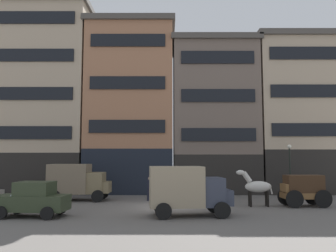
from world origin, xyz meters
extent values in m
plane|color=#605B56|center=(0.00, 0.00, 0.00)|extent=(120.00, 120.00, 0.00)
cube|color=black|center=(-11.47, 9.31, 1.75)|extent=(8.23, 5.31, 3.51)
cube|color=tan|center=(-11.47, 9.31, 10.18)|extent=(8.23, 5.31, 13.34)
cube|color=#47423D|center=(-11.47, 9.31, 17.10)|extent=(8.73, 5.81, 0.50)
cube|color=black|center=(-11.47, 6.60, 5.17)|extent=(6.91, 0.12, 1.10)
cube|color=black|center=(-11.47, 6.60, 8.51)|extent=(6.91, 0.12, 1.10)
cube|color=black|center=(-11.47, 6.60, 11.85)|extent=(6.91, 0.12, 1.10)
cube|color=black|center=(-11.47, 6.60, 15.18)|extent=(6.91, 0.12, 1.10)
cube|color=black|center=(-3.38, 9.31, 1.92)|extent=(7.65, 5.31, 3.85)
cube|color=#9E6B4C|center=(-3.38, 9.31, 9.44)|extent=(7.65, 5.31, 11.17)
cube|color=#47423D|center=(-3.38, 9.31, 15.27)|extent=(8.15, 5.81, 0.50)
cube|color=black|center=(-3.38, 6.60, 5.71)|extent=(6.42, 0.12, 1.10)
cube|color=black|center=(-3.38, 6.60, 9.44)|extent=(6.42, 0.12, 1.10)
cube|color=black|center=(-3.38, 6.60, 13.16)|extent=(6.42, 0.12, 1.10)
cube|color=black|center=(4.32, 9.31, 1.68)|extent=(7.45, 5.31, 3.35)
cube|color=#66564C|center=(4.32, 9.31, 8.33)|extent=(7.45, 5.31, 9.96)
cube|color=#47423D|center=(4.32, 9.31, 13.57)|extent=(7.95, 5.81, 0.50)
cube|color=black|center=(4.32, 6.60, 5.01)|extent=(6.26, 0.12, 1.10)
cube|color=black|center=(4.32, 6.60, 8.33)|extent=(6.26, 0.12, 1.10)
cube|color=black|center=(4.32, 6.60, 11.66)|extent=(6.26, 0.12, 1.10)
cube|color=black|center=(11.89, 9.31, 1.89)|extent=(7.39, 5.31, 3.78)
cube|color=tan|center=(11.89, 9.31, 8.73)|extent=(7.39, 5.31, 9.90)
cube|color=#47423D|center=(11.89, 9.31, 13.93)|extent=(7.89, 5.81, 0.50)
cube|color=black|center=(11.89, 6.60, 5.43)|extent=(6.21, 0.12, 1.10)
cube|color=black|center=(11.89, 6.60, 8.73)|extent=(6.21, 0.12, 1.10)
cube|color=black|center=(11.89, 6.60, 12.03)|extent=(6.21, 0.12, 1.10)
cube|color=brown|center=(8.71, 0.13, 0.70)|extent=(2.75, 1.41, 0.36)
cube|color=#3D2819|center=(8.71, 0.13, 1.43)|extent=(2.34, 1.20, 1.10)
cube|color=brown|center=(7.57, 0.09, 1.18)|extent=(0.44, 1.06, 0.50)
cylinder|color=black|center=(7.84, -0.61, 0.55)|extent=(1.10, 0.12, 1.10)
cylinder|color=black|center=(7.79, 0.81, 0.55)|extent=(1.10, 0.12, 1.10)
cylinder|color=black|center=(9.64, -0.54, 0.55)|extent=(1.10, 0.12, 1.10)
cylinder|color=black|center=(9.59, 0.88, 0.55)|extent=(1.10, 0.12, 1.10)
ellipsoid|color=beige|center=(5.81, 0.13, 1.25)|extent=(1.72, 0.67, 0.70)
cylinder|color=beige|center=(5.09, 0.10, 1.85)|extent=(0.68, 0.35, 0.76)
ellipsoid|color=beige|center=(4.69, 0.09, 2.15)|extent=(0.57, 0.26, 0.30)
cylinder|color=beige|center=(6.62, 0.17, 1.10)|extent=(0.27, 0.11, 0.65)
cylinder|color=black|center=(5.27, -0.07, 0.47)|extent=(0.14, 0.14, 0.95)
cylinder|color=black|center=(5.26, 0.29, 0.47)|extent=(0.14, 0.14, 0.95)
cylinder|color=black|center=(6.37, -0.02, 0.47)|extent=(0.14, 0.14, 0.95)
cylinder|color=black|center=(6.36, 0.34, 0.47)|extent=(0.14, 0.14, 0.95)
cube|color=#333847|center=(2.29, -3.27, 1.27)|extent=(1.55, 1.82, 1.50)
cube|color=#333847|center=(2.99, -3.20, 0.97)|extent=(1.03, 1.52, 0.80)
cube|color=gray|center=(0.50, -3.43, 1.57)|extent=(2.96, 2.15, 2.10)
cube|color=silver|center=(2.74, -3.23, 1.52)|extent=(0.32, 1.37, 0.64)
cylinder|color=black|center=(2.65, -2.28, 0.42)|extent=(0.86, 0.30, 0.84)
cylinder|color=black|center=(2.82, -4.17, 0.42)|extent=(0.86, 0.30, 0.84)
cylinder|color=black|center=(-0.34, -2.56, 0.42)|extent=(0.86, 0.30, 0.84)
cylinder|color=black|center=(-0.16, -4.45, 0.42)|extent=(0.86, 0.30, 0.84)
cube|color=#7A6B4C|center=(-5.28, 3.11, 1.27)|extent=(1.40, 1.70, 1.50)
cube|color=#7A6B4C|center=(-4.58, 3.11, 0.97)|extent=(0.90, 1.45, 0.80)
cube|color=#756651|center=(-7.08, 3.11, 1.57)|extent=(2.80, 1.90, 2.10)
cube|color=silver|center=(-4.83, 3.11, 1.52)|extent=(0.19, 1.36, 0.64)
cylinder|color=black|center=(-4.83, 4.06, 0.42)|extent=(0.84, 0.22, 0.84)
cylinder|color=black|center=(-4.83, 2.16, 0.42)|extent=(0.84, 0.22, 0.84)
cylinder|color=black|center=(-7.83, 4.06, 0.42)|extent=(0.84, 0.22, 0.84)
cylinder|color=black|center=(-7.83, 2.16, 0.42)|extent=(0.84, 0.22, 0.84)
cube|color=#2D3823|center=(-7.09, -3.64, 0.73)|extent=(3.80, 1.85, 0.80)
cube|color=#2D3823|center=(-6.94, -3.65, 1.48)|extent=(1.89, 1.56, 0.70)
cube|color=silver|center=(-7.79, -3.59, 1.35)|extent=(0.42, 1.33, 0.56)
cylinder|color=black|center=(-8.23, -2.72, 0.33)|extent=(0.67, 0.22, 0.66)
cylinder|color=black|center=(-5.95, -4.55, 0.33)|extent=(0.67, 0.22, 0.66)
cylinder|color=black|center=(-5.83, -2.88, 0.33)|extent=(0.67, 0.22, 0.66)
cylinder|color=black|center=(-1.37, 3.00, 0.42)|extent=(0.16, 0.16, 0.85)
cylinder|color=black|center=(-1.17, 3.00, 0.42)|extent=(0.16, 0.16, 0.85)
cylinder|color=black|center=(-1.27, 3.00, 1.16)|extent=(0.46, 0.46, 0.62)
sphere|color=tan|center=(-1.27, 3.00, 1.60)|extent=(0.22, 0.22, 0.22)
cylinder|color=black|center=(-1.27, 3.00, 1.70)|extent=(0.28, 0.28, 0.02)
cylinder|color=black|center=(-1.27, 3.00, 1.75)|extent=(0.18, 0.18, 0.09)
cylinder|color=black|center=(9.61, 4.96, 1.90)|extent=(0.12, 0.12, 3.80)
sphere|color=silver|center=(9.61, 4.96, 3.96)|extent=(0.32, 0.32, 0.32)
cylinder|color=maroon|center=(-10.33, 4.97, 0.35)|extent=(0.24, 0.24, 0.70)
sphere|color=maroon|center=(-10.33, 4.97, 0.72)|extent=(0.22, 0.22, 0.22)
camera|label=1|loc=(0.06, -21.66, 3.08)|focal=36.18mm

